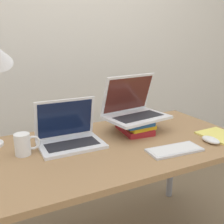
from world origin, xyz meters
name	(u,v)px	position (x,y,z in m)	size (l,w,h in m)	color
wall_back	(59,28)	(0.00, 1.43, 1.35)	(8.00, 0.05, 2.70)	silver
desk	(117,155)	(0.00, 0.39, 0.64)	(1.45, 0.78, 0.72)	#9E754C
laptop_left	(69,136)	(-0.24, 0.49, 0.77)	(0.33, 0.23, 0.24)	silver
book_stack	(133,124)	(0.17, 0.51, 0.76)	(0.19, 0.28, 0.09)	maroon
laptop_on_books	(134,109)	(0.18, 0.52, 0.85)	(0.40, 0.31, 0.26)	silver
wireless_keyboard	(175,150)	(0.21, 0.16, 0.72)	(0.29, 0.14, 0.01)	silver
mouse	(211,140)	(0.46, 0.16, 0.73)	(0.07, 0.11, 0.03)	white
mug	(23,144)	(-0.48, 0.46, 0.77)	(0.12, 0.08, 0.11)	white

